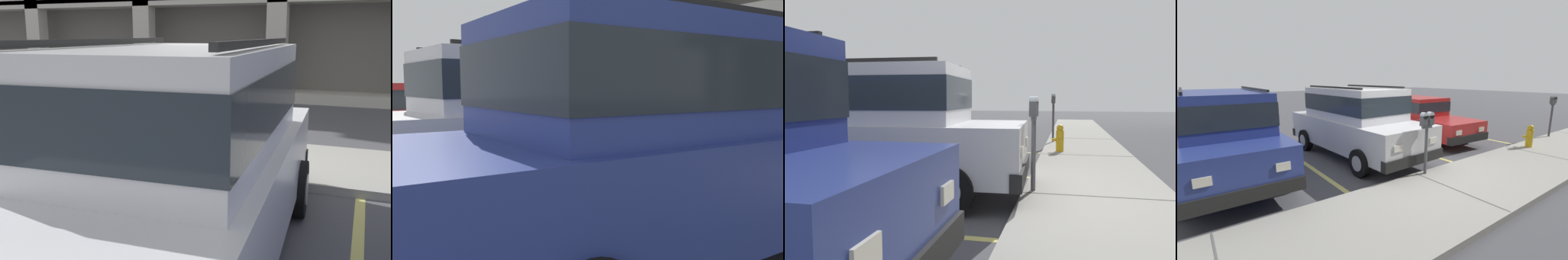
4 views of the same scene
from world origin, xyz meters
TOP-DOWN VIEW (x-y plane):
  - ground_plane at (0.00, 0.00)m, footprint 80.00×80.00m
  - sidewalk at (0.00, 1.30)m, footprint 40.00×2.20m
  - parking_stall_lines at (1.65, -1.40)m, footprint 13.30×4.80m
  - silver_suv at (0.13, -2.14)m, footprint 2.19×4.87m
  - red_sedan at (-3.07, -2.67)m, footprint 2.05×4.59m
  - dark_hatchback at (3.44, -2.39)m, footprint 2.04×4.79m
  - parking_meter_near at (-0.17, 0.35)m, footprint 0.35×0.12m
  - parking_meter_far at (-6.76, 0.39)m, footprint 0.35×0.12m
  - fire_hydrant at (-4.55, 0.65)m, footprint 0.30×0.30m

SIDE VIEW (x-z plane):
  - ground_plane at x=0.00m, z-range -0.10..0.00m
  - parking_stall_lines at x=1.65m, z-range 0.00..0.01m
  - sidewalk at x=0.00m, z-range 0.00..0.12m
  - fire_hydrant at x=-4.55m, z-range 0.11..0.81m
  - red_sedan at x=-3.07m, z-range 0.05..1.59m
  - silver_suv at x=0.13m, z-range 0.07..2.11m
  - dark_hatchback at x=3.44m, z-range 0.07..2.11m
  - parking_meter_near at x=-0.17m, z-range 0.47..1.87m
  - parking_meter_far at x=-6.76m, z-range 0.49..2.01m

